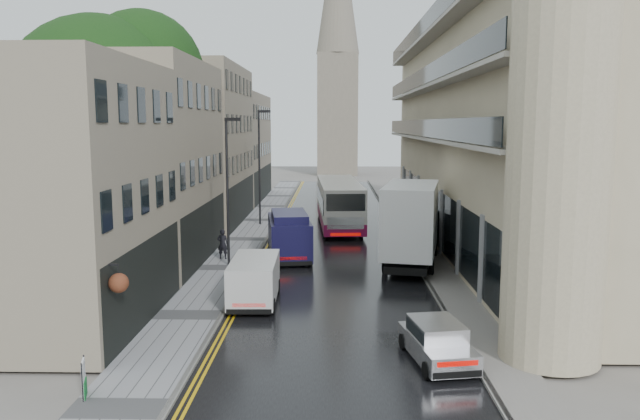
# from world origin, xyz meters

# --- Properties ---
(road) EXTENTS (9.00, 85.00, 0.02)m
(road) POSITION_xyz_m (0.00, 27.50, 0.01)
(road) COLOR black
(road) RESTS_ON ground
(left_sidewalk) EXTENTS (2.70, 85.00, 0.12)m
(left_sidewalk) POSITION_xyz_m (-5.85, 27.50, 0.06)
(left_sidewalk) COLOR gray
(left_sidewalk) RESTS_ON ground
(right_sidewalk) EXTENTS (1.80, 85.00, 0.12)m
(right_sidewalk) POSITION_xyz_m (5.40, 27.50, 0.06)
(right_sidewalk) COLOR slate
(right_sidewalk) RESTS_ON ground
(old_shop_row) EXTENTS (4.50, 56.00, 12.00)m
(old_shop_row) POSITION_xyz_m (-9.45, 30.00, 6.00)
(old_shop_row) COLOR gray
(old_shop_row) RESTS_ON ground
(modern_block) EXTENTS (8.00, 40.00, 14.00)m
(modern_block) POSITION_xyz_m (10.30, 26.00, 7.00)
(modern_block) COLOR #C1B28F
(modern_block) RESTS_ON ground
(church_spire) EXTENTS (6.40, 6.40, 40.00)m
(church_spire) POSITION_xyz_m (0.50, 82.00, 20.00)
(church_spire) COLOR gray
(church_spire) RESTS_ON ground
(tree_near) EXTENTS (10.56, 10.56, 13.89)m
(tree_near) POSITION_xyz_m (-12.50, 20.00, 6.95)
(tree_near) COLOR black
(tree_near) RESTS_ON ground
(tree_far) EXTENTS (9.24, 9.24, 12.46)m
(tree_far) POSITION_xyz_m (-12.20, 33.00, 6.23)
(tree_far) COLOR black
(tree_far) RESTS_ON ground
(cream_bus) EXTENTS (3.60, 12.69, 3.42)m
(cream_bus) POSITION_xyz_m (-0.73, 29.80, 1.73)
(cream_bus) COLOR beige
(cream_bus) RESTS_ON road
(white_lorry) EXTENTS (4.27, 9.05, 4.57)m
(white_lorry) POSITION_xyz_m (2.63, 18.58, 2.30)
(white_lorry) COLOR white
(white_lorry) RESTS_ON road
(silver_hatchback) EXTENTS (2.21, 3.89, 1.38)m
(silver_hatchback) POSITION_xyz_m (2.84, 5.00, 0.71)
(silver_hatchback) COLOR silver
(silver_hatchback) RESTS_ON road
(white_van) EXTENTS (2.01, 4.49, 2.01)m
(white_van) POSITION_xyz_m (-4.30, 11.35, 1.03)
(white_van) COLOR beige
(white_van) RESTS_ON road
(navy_van) EXTENTS (2.96, 5.81, 2.84)m
(navy_van) POSITION_xyz_m (-3.35, 19.92, 1.44)
(navy_van) COLOR black
(navy_van) RESTS_ON road
(pedestrian) EXTENTS (0.66, 0.47, 1.70)m
(pedestrian) POSITION_xyz_m (-6.33, 21.33, 0.97)
(pedestrian) COLOR black
(pedestrian) RESTS_ON left_sidewalk
(lamp_post_near) EXTENTS (0.90, 0.48, 7.88)m
(lamp_post_near) POSITION_xyz_m (-5.73, 19.76, 4.06)
(lamp_post_near) COLOR black
(lamp_post_near) RESTS_ON left_sidewalk
(lamp_post_far) EXTENTS (0.98, 0.36, 8.56)m
(lamp_post_far) POSITION_xyz_m (-5.66, 33.68, 4.40)
(lamp_post_far) COLOR black
(lamp_post_far) RESTS_ON left_sidewalk
(estate_sign) EXTENTS (0.25, 0.63, 1.05)m
(estate_sign) POSITION_xyz_m (-7.05, 3.28, 0.65)
(estate_sign) COLOR white
(estate_sign) RESTS_ON left_sidewalk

